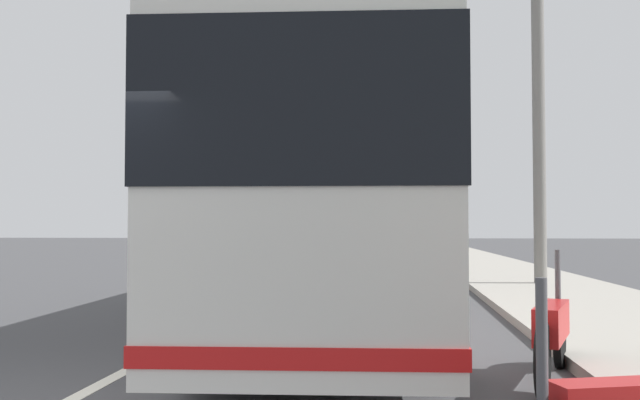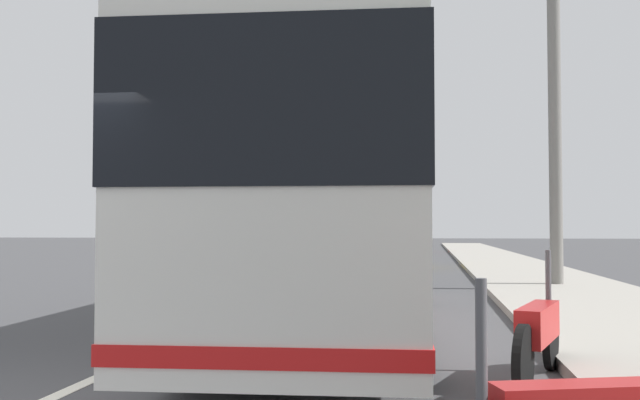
{
  "view_description": "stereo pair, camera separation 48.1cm",
  "coord_description": "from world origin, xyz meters",
  "px_view_note": "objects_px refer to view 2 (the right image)",
  "views": [
    {
      "loc": [
        -5.85,
        -2.85,
        1.51
      ],
      "look_at": [
        4.98,
        -1.73,
        1.94
      ],
      "focal_mm": 40.74,
      "sensor_mm": 36.0,
      "label": 1
    },
    {
      "loc": [
        -5.79,
        -3.33,
        1.51
      ],
      "look_at": [
        4.98,
        -1.73,
        1.94
      ],
      "focal_mm": 40.74,
      "sensor_mm": 36.0,
      "label": 2
    }
  ],
  "objects_px": {
    "coach_bus": "(331,195)",
    "car_behind_bus": "(306,245)",
    "motorcycle_angled": "(538,333)",
    "car_oncoming": "(394,249)",
    "car_ahead_same_lane": "(406,242)",
    "utility_pole": "(555,131)"
  },
  "relations": [
    {
      "from": "coach_bus",
      "to": "car_oncoming",
      "type": "height_order",
      "value": "coach_bus"
    },
    {
      "from": "car_ahead_same_lane",
      "to": "car_behind_bus",
      "type": "bearing_deg",
      "value": 157.22
    },
    {
      "from": "car_oncoming",
      "to": "car_behind_bus",
      "type": "distance_m",
      "value": 7.61
    },
    {
      "from": "coach_bus",
      "to": "car_ahead_same_lane",
      "type": "relative_size",
      "value": 2.99
    },
    {
      "from": "coach_bus",
      "to": "utility_pole",
      "type": "bearing_deg",
      "value": -33.1
    },
    {
      "from": "coach_bus",
      "to": "car_behind_bus",
      "type": "bearing_deg",
      "value": 7.73
    },
    {
      "from": "motorcycle_angled",
      "to": "car_oncoming",
      "type": "bearing_deg",
      "value": 24.04
    },
    {
      "from": "coach_bus",
      "to": "car_behind_bus",
      "type": "height_order",
      "value": "coach_bus"
    },
    {
      "from": "car_oncoming",
      "to": "utility_pole",
      "type": "xyz_separation_m",
      "value": [
        -9.98,
        -4.52,
        3.28
      ]
    },
    {
      "from": "car_oncoming",
      "to": "car_ahead_same_lane",
      "type": "relative_size",
      "value": 1.07
    },
    {
      "from": "car_oncoming",
      "to": "motorcycle_angled",
      "type": "bearing_deg",
      "value": -175.6
    },
    {
      "from": "car_oncoming",
      "to": "utility_pole",
      "type": "height_order",
      "value": "utility_pole"
    },
    {
      "from": "coach_bus",
      "to": "car_behind_bus",
      "type": "relative_size",
      "value": 2.58
    },
    {
      "from": "car_oncoming",
      "to": "car_behind_bus",
      "type": "height_order",
      "value": "car_behind_bus"
    },
    {
      "from": "car_behind_bus",
      "to": "motorcycle_angled",
      "type": "bearing_deg",
      "value": 13.74
    },
    {
      "from": "coach_bus",
      "to": "motorcycle_angled",
      "type": "height_order",
      "value": "coach_bus"
    },
    {
      "from": "motorcycle_angled",
      "to": "car_behind_bus",
      "type": "bearing_deg",
      "value": 31.83
    },
    {
      "from": "coach_bus",
      "to": "car_behind_bus",
      "type": "distance_m",
      "value": 24.44
    },
    {
      "from": "car_behind_bus",
      "to": "utility_pole",
      "type": "bearing_deg",
      "value": 29.04
    },
    {
      "from": "car_ahead_same_lane",
      "to": "utility_pole",
      "type": "relative_size",
      "value": 0.5
    },
    {
      "from": "car_ahead_same_lane",
      "to": "utility_pole",
      "type": "bearing_deg",
      "value": -173.93
    },
    {
      "from": "car_behind_bus",
      "to": "car_ahead_same_lane",
      "type": "bearing_deg",
      "value": 159.84
    }
  ]
}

